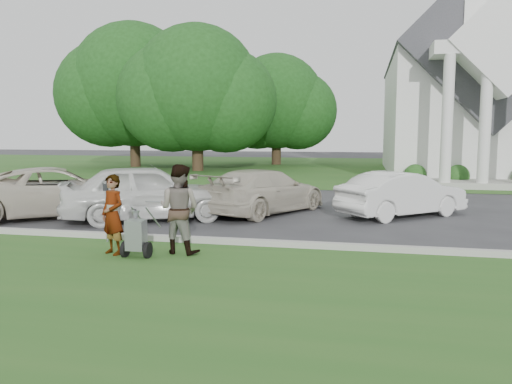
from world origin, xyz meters
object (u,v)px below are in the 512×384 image
(tree_left, at_px, (197,94))
(car_b, at_px, (148,192))
(parking_meter_near, at_px, (106,205))
(car_a, at_px, (58,192))
(car_c, at_px, (264,191))
(person_right, at_px, (179,210))
(striping_cart, at_px, (136,236))
(person_left, at_px, (113,215))
(tree_far, at_px, (133,91))
(tree_back, at_px, (276,106))
(car_d, at_px, (402,194))
(church, at_px, (466,77))

(tree_left, xyz_separation_m, car_b, (4.93, -18.84, -4.29))
(parking_meter_near, xyz_separation_m, car_a, (-3.30, 3.10, -0.13))
(car_c, bearing_deg, person_right, 109.69)
(car_b, relative_size, car_c, 1.00)
(striping_cart, height_order, person_left, person_left)
(tree_left, distance_m, tree_far, 6.73)
(tree_back, xyz_separation_m, car_b, (0.93, -26.84, -3.90))
(tree_far, relative_size, person_left, 7.04)
(striping_cart, distance_m, car_a, 6.31)
(person_left, bearing_deg, parking_meter_near, 151.06)
(tree_left, xyz_separation_m, striping_cart, (6.54, -22.98, -4.66))
(tree_far, height_order, car_a, tree_far)
(striping_cart, height_order, car_b, car_b)
(car_b, bearing_deg, person_left, 166.83)
(person_left, distance_m, person_right, 1.36)
(tree_far, xyz_separation_m, person_right, (13.26, -25.44, -4.76))
(striping_cart, xyz_separation_m, car_b, (-1.61, 4.14, 0.38))
(striping_cart, height_order, car_d, car_d)
(church, xyz_separation_m, striping_cart, (-10.47, -24.11, -5.49))
(tree_back, height_order, car_c, tree_back)
(person_left, xyz_separation_m, car_a, (-4.03, 4.16, -0.08))
(car_d, bearing_deg, parking_meter_near, 86.49)
(tree_left, height_order, tree_back, tree_left)
(car_b, bearing_deg, person_right, -174.71)
(church, height_order, car_d, church)
(tree_far, relative_size, person_right, 6.26)
(person_left, relative_size, person_right, 0.89)
(tree_back, xyz_separation_m, car_d, (8.14, -24.60, -4.05))
(parking_meter_near, distance_m, car_d, 8.64)
(car_b, xyz_separation_m, car_d, (7.21, 2.24, -0.14))
(striping_cart, bearing_deg, car_d, 46.94)
(person_left, xyz_separation_m, car_b, (-1.03, 4.00, -0.00))
(tree_back, distance_m, car_a, 27.06)
(person_right, height_order, parking_meter_near, person_right)
(tree_far, relative_size, parking_meter_near, 8.35)
(tree_left, height_order, striping_cart, tree_left)
(parking_meter_near, distance_m, car_c, 5.63)
(tree_far, relative_size, car_b, 2.41)
(car_a, height_order, car_b, car_b)
(church, relative_size, tree_back, 2.51)
(person_left, xyz_separation_m, car_d, (6.18, 6.24, -0.15))
(tree_far, xyz_separation_m, car_a, (7.93, -21.68, -4.95))
(church, relative_size, striping_cart, 21.39)
(striping_cart, relative_size, person_right, 0.61)
(church, xyz_separation_m, parking_meter_near, (-11.78, -22.91, -5.06))
(tree_far, bearing_deg, person_left, -65.16)
(car_c, bearing_deg, striping_cart, 103.74)
(car_a, bearing_deg, person_left, -173.01)
(church, bearing_deg, car_a, -127.28)
(striping_cart, height_order, person_right, person_right)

